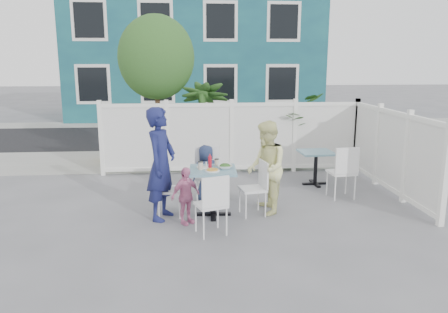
{
  "coord_description": "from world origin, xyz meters",
  "views": [
    {
      "loc": [
        -0.88,
        -7.3,
        2.5
      ],
      "look_at": [
        -0.27,
        -0.03,
        0.91
      ],
      "focal_mm": 35.0,
      "sensor_mm": 36.0,
      "label": 1
    }
  ],
  "objects": [
    {
      "name": "building",
      "position": [
        -0.5,
        14.0,
        3.0
      ],
      "size": [
        11.0,
        6.0,
        6.0
      ],
      "color": "#164758",
      "rests_on": "ground"
    },
    {
      "name": "spare_table",
      "position": [
        1.73,
        1.26,
        0.54
      ],
      "size": [
        0.7,
        0.7,
        0.7
      ],
      "rotation": [
        0.0,
        0.0,
        0.05
      ],
      "color": "teal",
      "rests_on": "ground"
    },
    {
      "name": "potted_shrub_a",
      "position": [
        -0.45,
        3.1,
        1.03
      ],
      "size": [
        1.16,
        1.16,
        2.06
      ],
      "primitive_type": "imported",
      "rotation": [
        0.0,
        0.0,
        3.13
      ],
      "color": "#2C4F1F",
      "rests_on": "ground"
    },
    {
      "name": "plate_side",
      "position": [
        -0.65,
        -0.33,
        0.8
      ],
      "size": [
        0.2,
        0.2,
        0.01
      ],
      "primitive_type": "cylinder",
      "color": "white",
      "rests_on": "main_table"
    },
    {
      "name": "fence_right",
      "position": [
        3.0,
        0.6,
        0.78
      ],
      "size": [
        0.08,
        3.66,
        1.6
      ],
      "rotation": [
        0.0,
        0.0,
        1.57
      ],
      "color": "white",
      "rests_on": "ground"
    },
    {
      "name": "pepper_shaker",
      "position": [
        -0.53,
        -0.17,
        0.83
      ],
      "size": [
        0.03,
        0.03,
        0.06
      ],
      "primitive_type": "cylinder",
      "color": "black",
      "rests_on": "main_table"
    },
    {
      "name": "chair_near",
      "position": [
        -0.54,
        -1.29,
        0.53
      ],
      "size": [
        0.52,
        0.51,
        0.92
      ],
      "rotation": [
        0.0,
        0.0,
        0.32
      ],
      "color": "white",
      "rests_on": "ground"
    },
    {
      "name": "toddler",
      "position": [
        -0.94,
        -0.76,
        0.46
      ],
      "size": [
        0.56,
        0.51,
        0.91
      ],
      "primitive_type": "imported",
      "rotation": [
        0.0,
        0.0,
        0.67
      ],
      "color": "pink",
      "rests_on": "ground"
    },
    {
      "name": "coffee_cup_b",
      "position": [
        -0.41,
        -0.22,
        0.85
      ],
      "size": [
        0.07,
        0.07,
        0.11
      ],
      "primitive_type": "cylinder",
      "color": "beige",
      "rests_on": "main_table"
    },
    {
      "name": "woman",
      "position": [
        0.4,
        -0.37,
        0.78
      ],
      "size": [
        0.61,
        0.77,
        1.56
      ],
      "primitive_type": "imported",
      "rotation": [
        0.0,
        0.0,
        -1.55
      ],
      "color": "#E8EA5B",
      "rests_on": "ground"
    },
    {
      "name": "far_sidewalk",
      "position": [
        0.0,
        10.6,
        0.01
      ],
      "size": [
        24.0,
        1.6,
        0.01
      ],
      "primitive_type": "cube",
      "color": "gray",
      "rests_on": "ground"
    },
    {
      "name": "potted_shrub_b",
      "position": [
        1.55,
        3.0,
        0.88
      ],
      "size": [
        2.06,
        2.1,
        1.76
      ],
      "primitive_type": "imported",
      "rotation": [
        0.0,
        0.0,
        0.9
      ],
      "color": "#2C4F1F",
      "rests_on": "ground"
    },
    {
      "name": "chair_back",
      "position": [
        -0.54,
        0.37,
        0.58
      ],
      "size": [
        0.46,
        0.44,
        0.99
      ],
      "rotation": [
        0.0,
        0.0,
        3.13
      ],
      "color": "white",
      "rests_on": "ground"
    },
    {
      "name": "ground",
      "position": [
        0.0,
        0.0,
        0.0
      ],
      "size": [
        80.0,
        80.0,
        0.0
      ],
      "primitive_type": "plane",
      "color": "slate"
    },
    {
      "name": "chair_left",
      "position": [
        -1.29,
        -0.38,
        0.53
      ],
      "size": [
        0.41,
        0.42,
        0.91
      ],
      "rotation": [
        0.0,
        0.0,
        -1.55
      ],
      "color": "white",
      "rests_on": "ground"
    },
    {
      "name": "tree",
      "position": [
        -1.6,
        3.3,
        2.59
      ],
      "size": [
        1.8,
        1.62,
        3.59
      ],
      "color": "#382316",
      "rests_on": "ground"
    },
    {
      "name": "salt_shaker",
      "position": [
        -0.59,
        -0.2,
        0.83
      ],
      "size": [
        0.03,
        0.03,
        0.07
      ],
      "primitive_type": "cylinder",
      "color": "white",
      "rests_on": "main_table"
    },
    {
      "name": "utility_cabinet",
      "position": [
        -2.64,
        4.0,
        0.61
      ],
      "size": [
        0.71,
        0.55,
        1.22
      ],
      "primitive_type": "cube",
      "rotation": [
        0.0,
        0.0,
        0.12
      ],
      "color": "gold",
      "rests_on": "ground"
    },
    {
      "name": "boy",
      "position": [
        -0.57,
        0.39,
        0.52
      ],
      "size": [
        0.59,
        0.48,
        1.04
      ],
      "primitive_type": "imported",
      "rotation": [
        0.0,
        0.0,
        3.48
      ],
      "color": "navy",
      "rests_on": "ground"
    },
    {
      "name": "coffee_cup_a",
      "position": [
        -0.69,
        -0.45,
        0.86
      ],
      "size": [
        0.08,
        0.08,
        0.12
      ],
      "primitive_type": "cylinder",
      "color": "beige",
      "rests_on": "main_table"
    },
    {
      "name": "man",
      "position": [
        -1.32,
        -0.48,
        0.91
      ],
      "size": [
        0.63,
        0.77,
        1.81
      ],
      "primitive_type": "imported",
      "rotation": [
        0.0,
        0.0,
        1.22
      ],
      "color": "#181C50",
      "rests_on": "ground"
    },
    {
      "name": "fence_back",
      "position": [
        0.1,
        2.4,
        0.78
      ],
      "size": [
        5.86,
        0.08,
        1.6
      ],
      "color": "white",
      "rests_on": "ground"
    },
    {
      "name": "main_table",
      "position": [
        -0.49,
        -0.43,
        0.62
      ],
      "size": [
        0.78,
        0.78,
        0.79
      ],
      "rotation": [
        0.0,
        0.0,
        -0.04
      ],
      "color": "teal",
      "rests_on": "ground"
    },
    {
      "name": "ketchup_bottle",
      "position": [
        -0.53,
        -0.35,
        0.89
      ],
      "size": [
        0.06,
        0.06,
        0.19
      ],
      "primitive_type": "cylinder",
      "color": "#B21123",
      "rests_on": "main_table"
    },
    {
      "name": "chair_spare",
      "position": [
        1.96,
        0.26,
        0.58
      ],
      "size": [
        0.49,
        0.48,
        1.0
      ],
      "rotation": [
        0.0,
        0.0,
        0.1
      ],
      "color": "white",
      "rests_on": "ground"
    },
    {
      "name": "near_sidewalk",
      "position": [
        0.0,
        3.8,
        0.01
      ],
      "size": [
        24.0,
        2.6,
        0.01
      ],
      "primitive_type": "cube",
      "color": "gray",
      "rests_on": "ground"
    },
    {
      "name": "plate_main",
      "position": [
        -0.51,
        -0.56,
        0.8
      ],
      "size": [
        0.24,
        0.24,
        0.02
      ],
      "primitive_type": "cylinder",
      "color": "white",
      "rests_on": "main_table"
    },
    {
      "name": "street",
      "position": [
        0.0,
        7.5,
        0.0
      ],
      "size": [
        24.0,
        5.0,
        0.01
      ],
      "primitive_type": "cube",
      "color": "black",
      "rests_on": "ground"
    },
    {
      "name": "chair_right",
      "position": [
        0.24,
        -0.43,
        0.53
      ],
      "size": [
        0.46,
        0.48,
        0.91
      ],
      "rotation": [
        0.0,
        0.0,
        1.74
      ],
      "color": "white",
      "rests_on": "ground"
    },
    {
      "name": "salad_bowl",
      "position": [
        -0.29,
        -0.43,
        0.82
      ],
      "size": [
        0.24,
        0.24,
        0.06
      ],
      "primitive_type": "imported",
      "color": "white",
      "rests_on": "main_table"
    }
  ]
}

